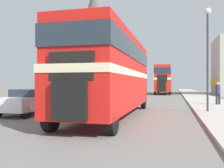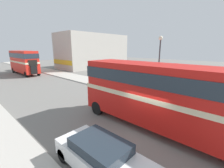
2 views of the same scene
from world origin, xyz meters
The scene contains 8 objects.
ground_plane centered at (0.00, 0.00, 0.00)m, with size 120.00×120.00×0.00m, color slate.
sidewalk_right centered at (6.75, 0.00, 0.06)m, with size 3.50×120.00×0.12m.
double_decker_bus centered at (0.74, -0.26, 2.40)m, with size 2.52×10.80×4.03m.
bus_distant centered at (2.21, 27.96, 2.62)m, with size 2.39×9.30×4.44m.
car_parked_near centered at (-3.91, -0.19, 0.73)m, with size 1.76×4.46×1.39m.
pedestrian_walking centered at (7.07, 7.50, 1.06)m, with size 0.34×0.34×1.67m.
street_lamp centered at (5.69, 2.33, 3.96)m, with size 0.36×0.36×5.86m.
shop_building_block centered at (19.06, 27.31, 4.20)m, with size 18.58×8.14×8.39m.
Camera 2 is at (-7.39, -3.91, 4.94)m, focal length 24.00 mm.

